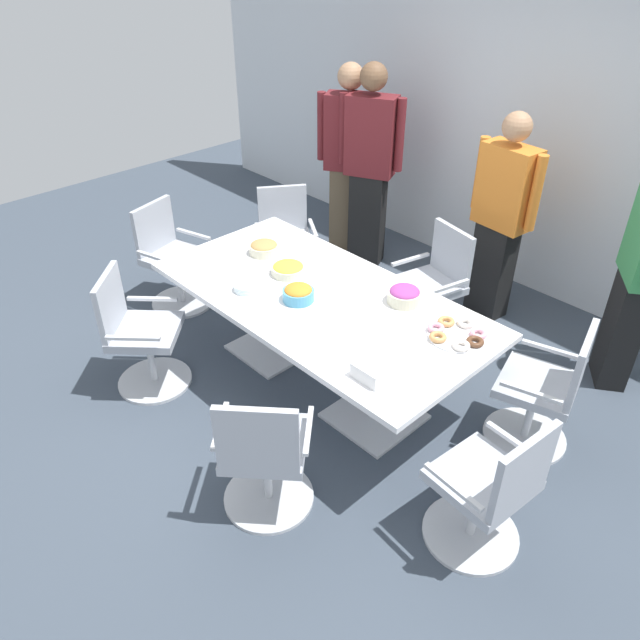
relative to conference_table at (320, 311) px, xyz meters
The scene contains 20 objects.
ground_plane 0.63m from the conference_table, ahead, with size 10.00×10.00×0.01m, color #3D4754.
back_wall 2.52m from the conference_table, 90.00° to the left, with size 8.00×0.10×2.80m, color silver.
conference_table is the anchor object (origin of this frame).
office_chair_0 1.56m from the conference_table, 22.72° to the left, with size 0.67×0.67×0.91m.
office_chair_1 1.13m from the conference_table, 82.01° to the left, with size 0.65×0.65×0.91m.
office_chair_2 1.47m from the conference_table, 148.80° to the left, with size 0.75×0.75×0.91m.
office_chair_3 1.71m from the conference_table, behind, with size 0.67×0.67×0.91m.
office_chair_4 1.31m from the conference_table, 133.05° to the right, with size 0.76×0.76×0.91m.
office_chair_5 1.22m from the conference_table, 58.65° to the right, with size 0.76×0.76×0.91m.
office_chair_6 1.67m from the conference_table, 11.33° to the right, with size 0.59×0.59×0.91m.
person_standing_0 2.14m from the conference_table, 129.08° to the left, with size 0.56×0.42×1.83m.
person_standing_1 1.99m from the conference_table, 122.92° to the left, with size 0.59×0.38×1.88m.
person_standing_2 1.76m from the conference_table, 79.98° to the left, with size 0.62×0.27×1.73m.
snack_bowl_cookies 0.77m from the conference_table, behind, with size 0.23×0.23×0.10m.
snack_bowl_chips_orange 0.24m from the conference_table, 113.18° to the right, with size 0.21×0.21×0.11m.
snack_bowl_candy_mix 0.60m from the conference_table, 38.37° to the left, with size 0.23×0.23×0.12m.
snack_bowl_chips_yellow 0.42m from the conference_table, behind, with size 0.25×0.25×0.08m.
donut_platter 0.98m from the conference_table, 17.04° to the left, with size 0.36×0.36×0.04m.
plate_stack 0.53m from the conference_table, 142.12° to the right, with size 0.18×0.18×0.05m.
napkin_pile 0.93m from the conference_table, 24.11° to the right, with size 0.19×0.19×0.09m, color white.
Camera 1 is at (2.57, -2.44, 2.96)m, focal length 34.33 mm.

